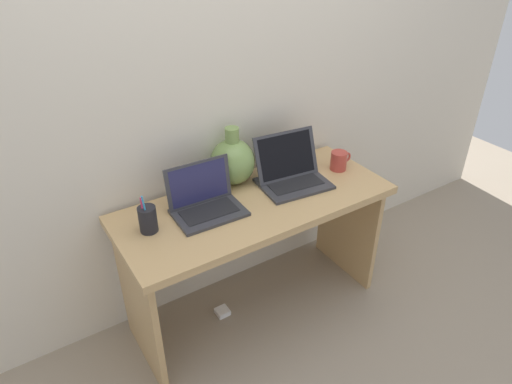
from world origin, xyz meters
The scene contains 9 objects.
ground_plane centered at (0.00, 0.00, 0.00)m, with size 6.00×6.00×0.00m, color gray.
back_wall centered at (0.00, 0.32, 1.20)m, with size 4.40×0.04×2.40m, color beige.
desk centered at (0.00, 0.00, 0.55)m, with size 1.35×0.55×0.71m.
laptop_left centered at (-0.24, 0.07, 0.77)m, with size 0.32×0.23×0.22m.
laptop_right centered at (0.25, 0.06, 0.77)m, with size 0.37×0.30×0.24m.
green_vase centered at (0.00, 0.22, 0.83)m, with size 0.22×0.22×0.30m.
coffee_mug centered at (0.54, 0.03, 0.76)m, with size 0.13×0.09×0.10m.
pen_cup centered at (-0.52, 0.05, 0.77)m, with size 0.08×0.08×0.19m.
power_brick centered at (-0.18, 0.06, 0.01)m, with size 0.07×0.07×0.03m, color white.
Camera 1 is at (-1.00, -1.56, 1.91)m, focal length 32.33 mm.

